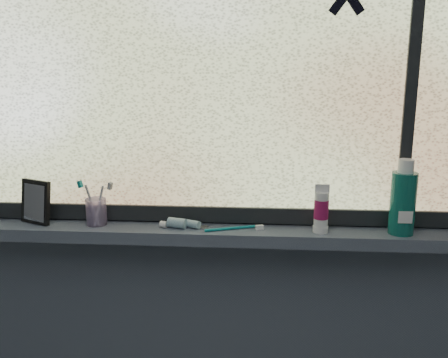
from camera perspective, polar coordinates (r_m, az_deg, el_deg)
wall_back at (r=1.59m, az=-1.63°, el=3.22°), size 3.00×0.01×2.50m
windowsill at (r=1.58m, az=-1.84°, el=-6.21°), size 1.62×0.14×0.04m
window_pane at (r=1.54m, az=-1.79°, el=13.35°), size 1.50×0.01×1.00m
frame_bottom at (r=1.61m, az=-1.68°, el=-3.97°), size 1.60×0.03×0.05m
frame_mullion at (r=1.59m, az=20.77°, el=12.52°), size 0.03×0.03×1.00m
vanity_mirror at (r=1.71m, az=-20.72°, el=-2.45°), size 0.13×0.10×0.14m
toothpaste_tube at (r=1.57m, az=-4.70°, el=-5.05°), size 0.18×0.10×0.03m
toothbrush_cup at (r=1.64m, az=-14.39°, el=-3.63°), size 0.08×0.08×0.09m
toothbrush_lying at (r=1.55m, az=0.71°, el=-5.59°), size 0.20×0.08×0.01m
mouthwash_bottle at (r=1.58m, az=19.81°, el=-1.94°), size 0.09×0.09×0.19m
cream_tube at (r=1.54m, az=11.07°, el=-3.14°), size 0.06×0.06×0.11m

